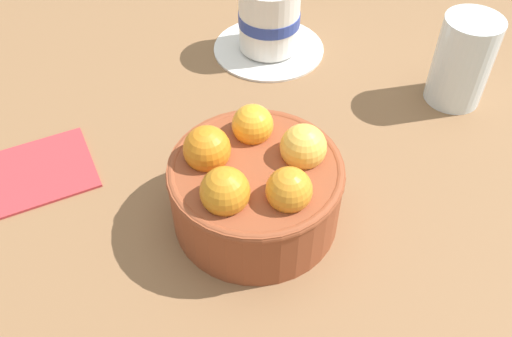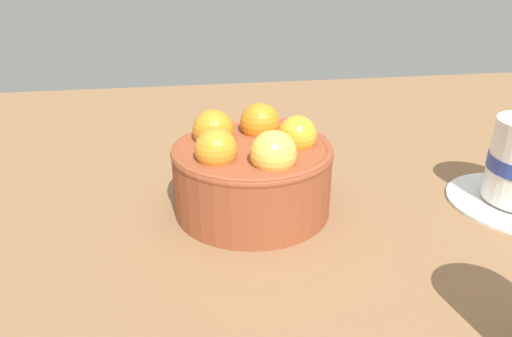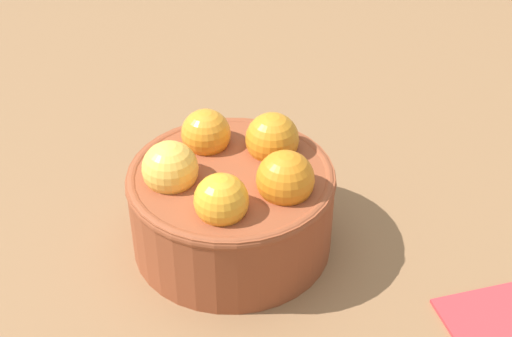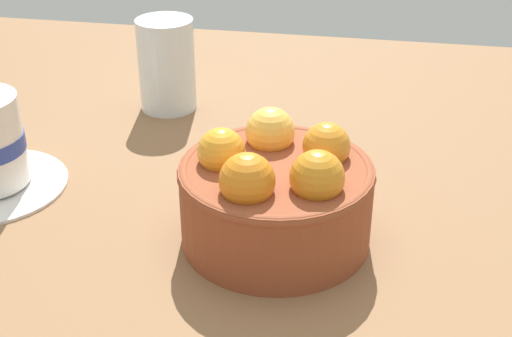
{
  "view_description": "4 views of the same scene",
  "coord_description": "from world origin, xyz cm",
  "px_view_note": "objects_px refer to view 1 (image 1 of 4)",
  "views": [
    {
      "loc": [
        32.57,
        -2.12,
        40.81
      ],
      "look_at": [
        -1.03,
        0.09,
        5.44
      ],
      "focal_mm": 38.73,
      "sensor_mm": 36.0,
      "label": 1
    },
    {
      "loc": [
        6.45,
        40.95,
        23.01
      ],
      "look_at": [
        -0.41,
        -0.24,
        4.31
      ],
      "focal_mm": 32.9,
      "sensor_mm": 36.0,
      "label": 2
    },
    {
      "loc": [
        -42.05,
        -6.76,
        38.21
      ],
      "look_at": [
        1.79,
        -1.64,
        5.99
      ],
      "focal_mm": 50.86,
      "sensor_mm": 36.0,
      "label": 3
    },
    {
      "loc": [
        7.4,
        -48.25,
        33.56
      ],
      "look_at": [
        -1.96,
        1.9,
        5.33
      ],
      "focal_mm": 50.41,
      "sensor_mm": 36.0,
      "label": 4
    }
  ],
  "objects_px": {
    "terracotta_bowl": "(255,186)",
    "folded_napkin": "(42,169)",
    "water_glass": "(463,61)",
    "coffee_cup": "(269,22)"
  },
  "relations": [
    {
      "from": "terracotta_bowl",
      "to": "folded_napkin",
      "type": "xyz_separation_m",
      "value": [
        -0.07,
        -0.21,
        -0.04
      ]
    },
    {
      "from": "terracotta_bowl",
      "to": "folded_napkin",
      "type": "distance_m",
      "value": 0.23
    },
    {
      "from": "water_glass",
      "to": "folded_napkin",
      "type": "xyz_separation_m",
      "value": [
        0.09,
        -0.45,
        -0.05
      ]
    },
    {
      "from": "folded_napkin",
      "to": "terracotta_bowl",
      "type": "bearing_deg",
      "value": 71.2
    },
    {
      "from": "coffee_cup",
      "to": "water_glass",
      "type": "relative_size",
      "value": 1.37
    },
    {
      "from": "terracotta_bowl",
      "to": "water_glass",
      "type": "height_order",
      "value": "water_glass"
    },
    {
      "from": "coffee_cup",
      "to": "water_glass",
      "type": "height_order",
      "value": "water_glass"
    },
    {
      "from": "coffee_cup",
      "to": "folded_napkin",
      "type": "relative_size",
      "value": 1.43
    },
    {
      "from": "water_glass",
      "to": "coffee_cup",
      "type": "bearing_deg",
      "value": -118.55
    },
    {
      "from": "coffee_cup",
      "to": "water_glass",
      "type": "xyz_separation_m",
      "value": [
        0.11,
        0.2,
        0.01
      ]
    }
  ]
}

